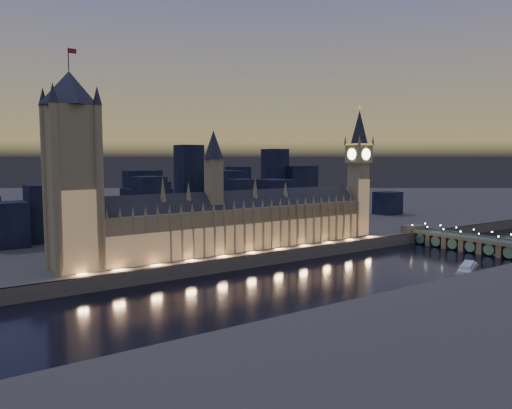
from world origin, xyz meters
TOP-DOWN VIEW (x-y plane):
  - ground_plane at (0.00, 0.00)m, footprint 2000.00×2000.00m
  - north_bank at (0.00, 520.00)m, footprint 2000.00×960.00m
  - embankment_wall at (0.00, 41.00)m, footprint 2000.00×2.50m
  - palace_of_westminster at (-3.79, 61.74)m, footprint 202.00×22.48m
  - victoria_tower at (-110.00, 61.92)m, footprint 31.68×31.68m
  - elizabeth_tower at (108.00, 61.92)m, footprint 18.00×18.00m
  - westminster_bridge at (155.60, -3.45)m, footprint 17.71×113.00m
  - river_boat at (95.60, -41.30)m, footprint 40.20×25.31m
  - city_backdrop at (31.91, 246.38)m, footprint 466.12×215.63m

SIDE VIEW (x-z plane):
  - ground_plane at x=0.00m, z-range 0.00..0.00m
  - river_boat at x=95.60m, z-range -0.69..3.81m
  - north_bank at x=0.00m, z-range 0.00..8.00m
  - embankment_wall at x=0.00m, z-range 0.00..8.00m
  - westminster_bridge at x=155.60m, z-range -1.96..13.94m
  - palace_of_westminster at x=-3.79m, z-range -12.63..65.37m
  - city_backdrop at x=31.91m, z-range -7.61..67.50m
  - elizabeth_tower at x=108.00m, z-range 13.89..118.04m
  - victoria_tower at x=-110.00m, z-range 7.49..125.60m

